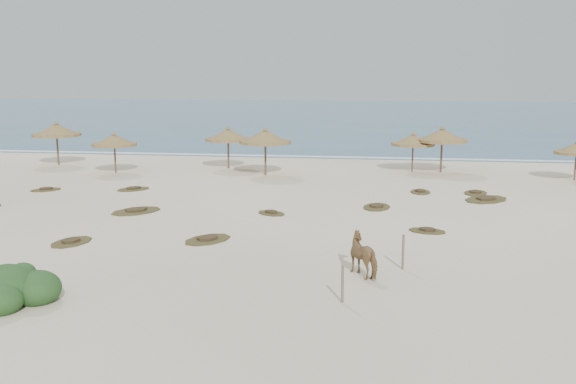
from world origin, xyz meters
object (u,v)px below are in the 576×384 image
(palapa_0, at_px, (56,131))
(horse, at_px, (366,255))
(palapa_1, at_px, (114,141))
(bush, at_px, (8,288))

(palapa_0, height_order, horse, palapa_0)
(palapa_0, bearing_deg, palapa_1, -27.65)
(bush, bearing_deg, horse, 21.63)
(horse, relative_size, bush, 0.56)
(palapa_1, bearing_deg, palapa_0, 152.35)
(palapa_1, relative_size, horse, 1.99)
(palapa_0, relative_size, palapa_1, 1.16)
(palapa_1, xyz_separation_m, horse, (17.29, -19.86, -1.46))
(palapa_1, bearing_deg, horse, -48.96)
(horse, height_order, bush, horse)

